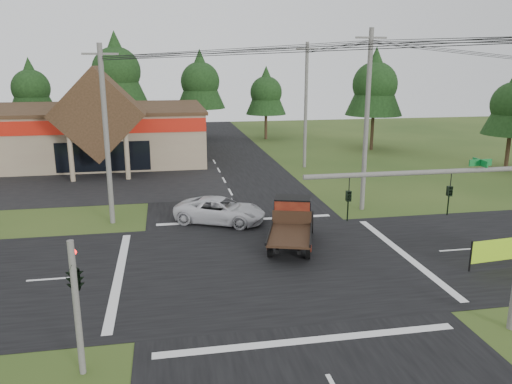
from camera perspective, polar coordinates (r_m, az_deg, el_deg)
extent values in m
plane|color=#2B4418|center=(24.33, 1.43, -8.22)|extent=(120.00, 120.00, 0.00)
cube|color=black|center=(24.33, 1.43, -8.20)|extent=(12.00, 120.00, 0.02)
cube|color=black|center=(24.33, 1.43, -8.19)|extent=(120.00, 12.00, 0.02)
cube|color=black|center=(43.05, -22.68, 0.80)|extent=(28.00, 14.00, 0.02)
cube|color=gray|center=(53.63, -22.66, 6.03)|extent=(30.00, 15.00, 5.00)
cube|color=#342515|center=(53.36, -22.93, 8.73)|extent=(30.40, 15.40, 0.30)
cube|color=maroon|center=(46.14, -24.75, 6.61)|extent=(30.00, 0.12, 1.20)
cube|color=#342515|center=(43.97, -17.55, 8.52)|extent=(7.78, 4.00, 7.78)
cylinder|color=gray|center=(43.07, -20.38, 3.73)|extent=(0.40, 0.40, 4.00)
cylinder|color=gray|center=(42.52, -14.53, 4.04)|extent=(0.40, 0.40, 4.00)
cube|color=black|center=(45.45, -17.05, 3.88)|extent=(8.00, 0.08, 2.60)
cylinder|color=#595651|center=(16.93, 18.59, 2.14)|extent=(8.00, 0.16, 0.16)
imported|color=black|center=(17.66, 21.18, -0.94)|extent=(0.16, 0.20, 1.00)
imported|color=black|center=(16.13, 10.49, -1.59)|extent=(0.16, 0.20, 1.00)
cube|color=#0C6626|center=(17.93, 24.27, 3.08)|extent=(0.80, 0.04, 0.22)
cylinder|color=#595651|center=(16.41, -19.79, -12.48)|extent=(0.20, 0.20, 4.40)
imported|color=black|center=(15.99, -20.15, -7.34)|extent=(0.53, 2.48, 1.00)
sphere|color=#FF0C0C|center=(16.05, -20.12, -6.48)|extent=(0.18, 0.18, 0.18)
cylinder|color=#595651|center=(30.43, -16.74, 6.07)|extent=(0.30, 0.30, 10.50)
cube|color=#595651|center=(30.14, -17.40, 14.84)|extent=(2.00, 0.12, 0.12)
cylinder|color=#595651|center=(32.71, 12.52, 7.78)|extent=(0.30, 0.30, 11.50)
cube|color=#595651|center=(32.54, 13.03, 16.81)|extent=(2.00, 0.12, 0.12)
cylinder|color=#595651|center=(45.89, 5.71, 9.71)|extent=(0.30, 0.30, 11.20)
cube|color=#595651|center=(45.75, 5.87, 15.97)|extent=(2.00, 0.12, 0.12)
cylinder|color=#332316|center=(66.22, -23.90, 6.67)|extent=(0.36, 0.36, 3.50)
cone|color=black|center=(65.82, -24.36, 11.02)|extent=(5.60, 5.60, 6.60)
sphere|color=black|center=(65.84, -24.33, 10.76)|extent=(4.40, 4.40, 4.40)
cylinder|color=#332316|center=(63.58, -15.30, 7.60)|extent=(0.36, 0.36, 4.55)
cone|color=black|center=(63.18, -15.71, 13.51)|extent=(7.28, 7.28, 8.58)
sphere|color=black|center=(63.19, -15.68, 13.16)|extent=(5.72, 5.72, 5.72)
cylinder|color=#332316|center=(64.56, -6.26, 7.81)|extent=(0.36, 0.36, 3.85)
cone|color=black|center=(64.15, -6.40, 12.74)|extent=(6.16, 6.16, 7.26)
sphere|color=black|center=(64.16, -6.39, 12.44)|extent=(4.84, 4.84, 4.84)
cylinder|color=#332316|center=(63.71, 1.14, 7.48)|extent=(0.36, 0.36, 3.15)
cone|color=black|center=(63.31, 1.16, 11.57)|extent=(5.04, 5.04, 5.94)
sphere|color=black|center=(63.33, 1.16, 11.33)|extent=(3.96, 3.96, 3.96)
cylinder|color=#332316|center=(57.16, 13.12, 6.65)|extent=(0.36, 0.36, 3.85)
cone|color=black|center=(56.70, 13.45, 12.21)|extent=(6.16, 6.16, 7.26)
sphere|color=black|center=(56.71, 13.43, 11.88)|extent=(4.84, 4.84, 4.84)
cylinder|color=#332316|center=(50.95, 26.82, 4.14)|extent=(0.36, 0.36, 3.15)
imported|color=silver|center=(30.28, -4.10, -2.10)|extent=(6.02, 4.58, 1.52)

